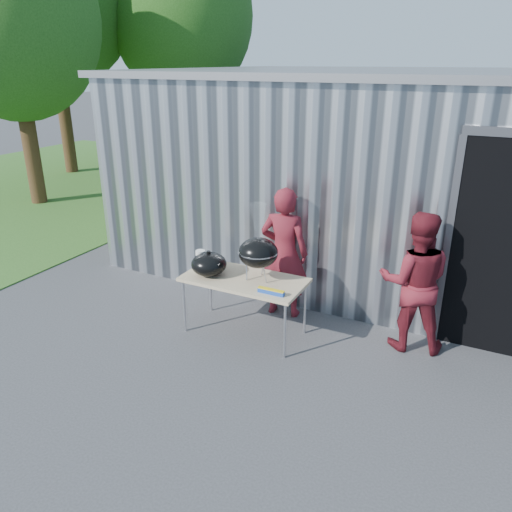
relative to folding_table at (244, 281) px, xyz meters
The scene contains 13 objects.
ground 1.05m from the folding_table, 80.87° to the right, with size 80.00×80.00×0.00m, color #39393C.
building 4.05m from the folding_table, 74.81° to the left, with size 8.20×6.20×3.10m.
grass_patch 10.33m from the folding_table, 149.46° to the left, with size 10.00×12.00×0.02m, color #2D591E.
tree_left 8.73m from the folding_table, 156.31° to the left, with size 3.79×3.79×6.27m.
tree_far 11.06m from the folding_table, 127.75° to the left, with size 4.10×4.10×6.79m.
folding_table is the anchor object (origin of this frame).
kettle_grill 0.49m from the folding_table, 17.68° to the left, with size 0.49×0.49×0.95m.
grill_lid 0.49m from the folding_table, 167.16° to the right, with size 0.44×0.44×0.32m.
paper_towels 0.62m from the folding_table, behind, with size 0.12×0.12×0.28m, color white.
white_tub 0.58m from the folding_table, 162.18° to the left, with size 0.20×0.15×0.10m, color white.
foil_box 0.55m from the folding_table, 27.49° to the right, with size 0.32×0.05×0.06m.
person_cook 0.76m from the folding_table, 72.51° to the left, with size 0.64×0.42×1.76m, color maroon.
person_bystander 2.01m from the folding_table, 17.71° to the left, with size 0.82×0.64×1.69m, color maroon.
Camera 1 is at (2.52, -4.16, 3.24)m, focal length 35.00 mm.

